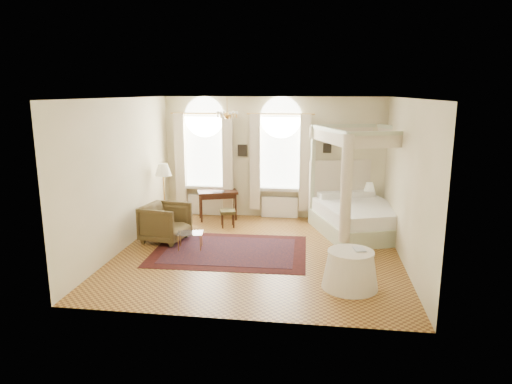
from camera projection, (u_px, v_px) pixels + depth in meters
ground at (259, 253)px, 9.92m from camera, size 6.00×6.00×0.00m
room_walls at (259, 163)px, 9.49m from camera, size 6.00×6.00×6.00m
window_left at (205, 163)px, 12.63m from camera, size 1.62×0.27×3.29m
window_right at (280, 165)px, 12.35m from camera, size 1.62×0.27×3.29m
chandelier at (227, 115)px, 10.57m from camera, size 0.51×0.45×0.50m
wall_pictures at (276, 149)px, 12.37m from camera, size 2.54×0.03×0.39m
canopy_bed at (361, 210)px, 11.14m from camera, size 2.63×2.90×2.61m
nightstand at (373, 211)px, 12.09m from camera, size 0.46×0.41×0.65m
nightstand_lamp at (369, 188)px, 12.07m from camera, size 0.29×0.29×0.43m
writing_desk at (218, 195)px, 12.38m from camera, size 1.18×0.87×0.79m
laptop at (219, 191)px, 12.29m from camera, size 0.39×0.30×0.03m
stool at (228, 213)px, 11.76m from camera, size 0.47×0.47×0.44m
armchair at (165, 223)px, 10.62m from camera, size 1.13×1.11×0.88m
coffee_table at (190, 234)px, 10.08m from camera, size 0.61×0.47×0.38m
floor_lamp at (163, 173)px, 11.67m from camera, size 0.42×0.42×1.63m
oriental_rug at (230, 251)px, 10.02m from camera, size 3.40×2.49×0.01m
side_table at (350, 270)px, 8.09m from camera, size 1.00×1.00×0.68m
book at (354, 249)px, 8.06m from camera, size 0.24×0.29×0.02m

